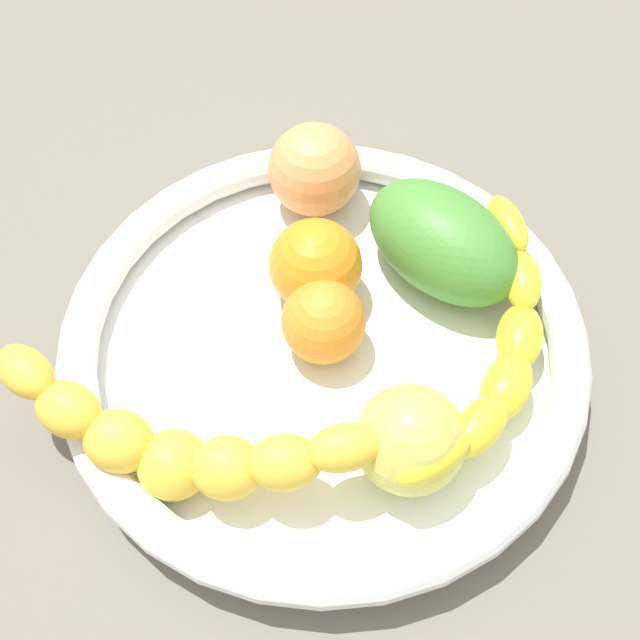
# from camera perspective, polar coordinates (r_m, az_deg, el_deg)

# --- Properties ---
(kitchen_counter) EXTENTS (1.20, 1.20, 0.03)m
(kitchen_counter) POSITION_cam_1_polar(r_m,az_deg,el_deg) (0.52, 0.00, -3.67)
(kitchen_counter) COLOR #6A655A
(kitchen_counter) RESTS_ON ground
(fruit_bowl) EXTENTS (0.35, 0.35, 0.04)m
(fruit_bowl) POSITION_cam_1_polar(r_m,az_deg,el_deg) (0.49, 0.00, -1.57)
(fruit_bowl) COLOR white
(fruit_bowl) RESTS_ON kitchen_counter
(banana_draped_left) EXTENTS (0.22, 0.11, 0.05)m
(banana_draped_left) POSITION_cam_1_polar(r_m,az_deg,el_deg) (0.47, 13.70, -2.27)
(banana_draped_left) COLOR yellow
(banana_draped_left) RESTS_ON fruit_bowl
(banana_draped_right) EXTENTS (0.10, 0.24, 0.06)m
(banana_draped_right) POSITION_cam_1_polar(r_m,az_deg,el_deg) (0.43, -11.64, -9.46)
(banana_draped_right) COLOR yellow
(banana_draped_right) RESTS_ON fruit_bowl
(orange_front) EXTENTS (0.06, 0.06, 0.06)m
(orange_front) POSITION_cam_1_polar(r_m,az_deg,el_deg) (0.47, 0.04, -0.27)
(orange_front) COLOR orange
(orange_front) RESTS_ON fruit_bowl
(orange_mid_left) EXTENTS (0.06, 0.06, 0.06)m
(orange_mid_left) POSITION_cam_1_polar(r_m,az_deg,el_deg) (0.49, -0.65, 4.32)
(orange_mid_left) COLOR orange
(orange_mid_left) RESTS_ON fruit_bowl
(apple_yellow) EXTENTS (0.07, 0.07, 0.07)m
(apple_yellow) POSITION_cam_1_polar(r_m,az_deg,el_deg) (0.43, 6.74, -9.30)
(apple_yellow) COLOR #D4D157
(apple_yellow) RESTS_ON fruit_bowl
(mango_green) EXTENTS (0.14, 0.14, 0.07)m
(mango_green) POSITION_cam_1_polar(r_m,az_deg,el_deg) (0.51, 9.30, 6.10)
(mango_green) COLOR #468C37
(mango_green) RESTS_ON fruit_bowl
(peach_blush) EXTENTS (0.07, 0.07, 0.07)m
(peach_blush) POSITION_cam_1_polar(r_m,az_deg,el_deg) (0.55, -0.68, 11.69)
(peach_blush) COLOR #F59B5A
(peach_blush) RESTS_ON fruit_bowl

